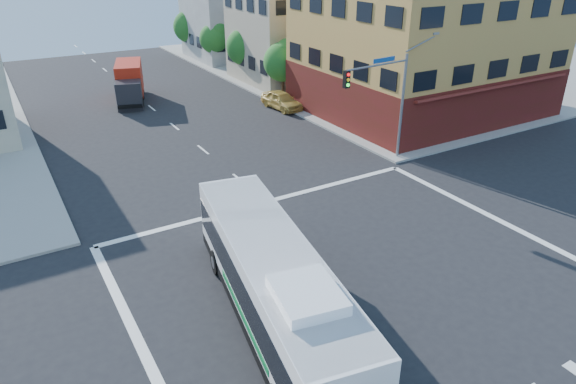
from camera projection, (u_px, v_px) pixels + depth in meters
ground at (374, 289)px, 21.69m from camera, size 120.00×120.00×0.00m
sidewalk_ne at (414, 59)px, 64.84m from camera, size 50.00×50.00×0.15m
corner_building_ne at (425, 41)px, 42.62m from camera, size 18.10×15.44×14.00m
building_east_near at (297, 36)px, 53.84m from camera, size 12.06×10.06×9.00m
building_east_far at (239, 16)px, 64.47m from camera, size 12.06×10.06×10.00m
signal_mast_ne at (385, 90)px, 31.92m from camera, size 7.91×1.13×8.07m
street_tree_a at (284, 60)px, 47.22m from camera, size 3.60×3.60×5.53m
street_tree_b at (245, 45)px, 53.34m from camera, size 3.80×3.80×5.79m
street_tree_c at (215, 37)px, 59.67m from camera, size 3.40×3.40×5.29m
street_tree_d at (190, 25)px, 65.68m from camera, size 4.00×4.00×6.03m
transit_bus at (274, 284)px, 18.92m from camera, size 4.93×13.04×3.78m
box_truck at (130, 83)px, 47.15m from camera, size 4.21×7.76×3.36m
parked_car at (282, 100)px, 45.16m from camera, size 2.24×4.70×1.55m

